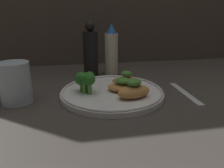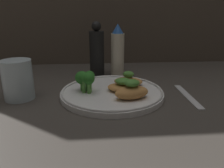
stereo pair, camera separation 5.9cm
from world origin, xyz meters
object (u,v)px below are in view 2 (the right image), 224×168
at_px(sauce_bottle, 118,51).
at_px(pepper_grinder, 97,52).
at_px(plate, 112,92).
at_px(broccoli_bunch, 86,78).
at_px(drinking_glass, 18,79).

xyz_separation_m(sauce_bottle, pepper_grinder, (-0.07, 0.00, -0.00)).
distance_m(plate, broccoli_bunch, 0.08).
height_order(pepper_grinder, drinking_glass, pepper_grinder).
xyz_separation_m(sauce_bottle, drinking_glass, (-0.28, -0.20, -0.04)).
xyz_separation_m(plate, drinking_glass, (-0.25, 0.00, 0.04)).
height_order(plate, drinking_glass, drinking_glass).
height_order(plate, broccoli_bunch, broccoli_bunch).
height_order(plate, sauce_bottle, sauce_bottle).
xyz_separation_m(plate, pepper_grinder, (-0.04, 0.21, 0.08)).
distance_m(plate, sauce_bottle, 0.22).
height_order(broccoli_bunch, pepper_grinder, pepper_grinder).
distance_m(broccoli_bunch, drinking_glass, 0.18).
relative_size(sauce_bottle, pepper_grinder, 0.96).
bearing_deg(pepper_grinder, sauce_bottle, -0.00).
bearing_deg(plate, pepper_grinder, 100.04).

